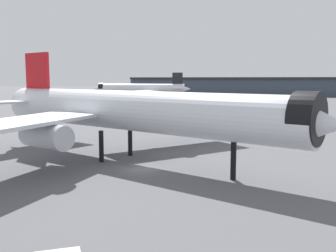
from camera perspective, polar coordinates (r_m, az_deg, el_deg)
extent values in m
plane|color=#56565B|center=(46.92, -3.91, -6.37)|extent=(900.00, 900.00, 0.00)
cylinder|color=silver|center=(50.72, -5.80, 2.29)|extent=(46.83, 22.51, 5.16)
cone|color=silver|center=(38.21, 21.27, 0.32)|extent=(7.13, 6.78, 5.06)
cone|color=silver|center=(69.66, -20.28, 3.16)|extent=(8.04, 7.02, 4.90)
cylinder|color=black|center=(38.48, 19.83, 1.00)|extent=(4.07, 5.70, 5.21)
cube|color=silver|center=(63.35, 0.23, 2.67)|extent=(19.79, 21.69, 0.41)
cylinder|color=#B7BAC1|center=(60.75, -0.42, 0.87)|extent=(7.33, 5.12, 2.84)
cube|color=silver|center=(45.35, -21.16, 0.48)|extent=(9.05, 22.17, 0.41)
cylinder|color=#B7BAC1|center=(45.97, -17.53, -1.43)|extent=(7.33, 5.12, 2.84)
cube|color=red|center=(66.28, -18.67, 6.62)|extent=(5.58, 2.61, 8.25)
cube|color=silver|center=(70.39, -15.14, 3.80)|extent=(7.23, 9.68, 0.31)
cube|color=silver|center=(64.31, -23.22, 3.20)|extent=(7.23, 9.68, 0.31)
cylinder|color=black|center=(42.26, 9.61, -5.08)|extent=(0.62, 0.62, 4.13)
cylinder|color=black|center=(54.89, -5.60, -2.24)|extent=(0.62, 0.62, 4.13)
cylinder|color=black|center=(51.17, -9.80, -2.98)|extent=(0.62, 0.62, 4.13)
cylinder|color=silver|center=(182.59, -3.91, 5.49)|extent=(40.06, 13.84, 4.72)
cone|color=silver|center=(186.16, -10.06, 5.43)|extent=(6.12, 5.70, 4.62)
cone|color=silver|center=(181.17, 2.42, 5.49)|extent=(7.00, 5.78, 4.48)
cylinder|color=black|center=(185.94, -9.78, 5.54)|extent=(3.17, 5.13, 4.77)
cube|color=silver|center=(170.95, -3.35, 5.20)|extent=(7.85, 18.48, 0.38)
cylinder|color=#B7BAC1|center=(173.26, -3.58, 4.70)|extent=(6.05, 3.82, 2.60)
cube|color=silver|center=(193.54, -2.56, 5.41)|extent=(14.85, 18.72, 0.38)
cylinder|color=#B7BAC1|center=(191.54, -2.92, 4.92)|extent=(6.05, 3.82, 2.60)
cube|color=black|center=(181.19, 1.40, 6.69)|extent=(4.78, 1.57, 7.55)
cube|color=silver|center=(176.43, 1.61, 5.60)|extent=(5.17, 7.85, 0.28)
cube|color=silver|center=(185.99, 1.70, 5.67)|extent=(5.17, 7.85, 0.28)
cylinder|color=black|center=(184.79, -7.85, 4.14)|extent=(0.57, 0.57, 3.77)
cylinder|color=black|center=(180.05, -3.36, 4.12)|extent=(0.57, 0.57, 3.77)
cylinder|color=black|center=(184.96, -3.18, 4.20)|extent=(0.57, 0.57, 3.77)
cube|color=#3D4756|center=(259.71, 19.14, 5.37)|extent=(231.57, 40.06, 10.60)
cube|color=#232628|center=(259.65, 19.20, 6.67)|extent=(231.74, 42.26, 1.20)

